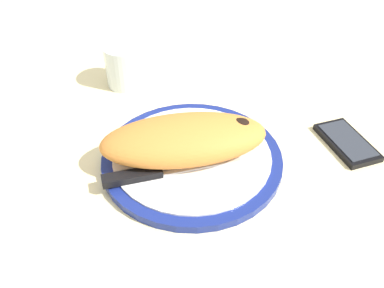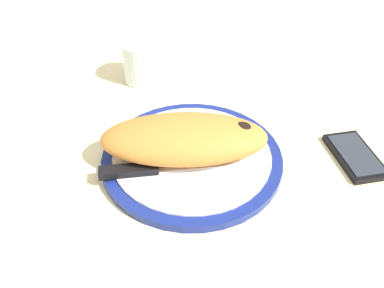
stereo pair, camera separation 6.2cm
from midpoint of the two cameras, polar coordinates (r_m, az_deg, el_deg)
ground_plane at (r=65.82cm, az=2.71°, el=-3.54°), size 150.00×150.00×3.00cm
plate at (r=64.25cm, az=2.78°, el=-2.06°), size 28.67×28.67×1.65cm
calzone at (r=62.07cm, az=1.83°, el=0.91°), size 26.91×14.09×6.02cm
fork at (r=67.84cm, az=3.28°, el=1.77°), size 16.32×4.26×0.40cm
knife at (r=60.38cm, az=-3.34°, el=-3.72°), size 21.02×6.38×1.20cm
smartphone at (r=71.22cm, az=24.46°, el=-1.65°), size 8.93×12.48×1.16cm
water_glass at (r=83.35cm, az=-4.96°, el=11.11°), size 7.70×7.70×8.27cm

